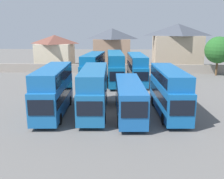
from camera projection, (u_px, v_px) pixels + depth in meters
name	position (u px, v px, depth m)	size (l,w,h in m)	color
ground	(116.00, 80.00, 44.74)	(140.00, 140.00, 0.00)	#605E5B
depot_boundary_wall	(117.00, 69.00, 52.18)	(56.00, 0.50, 1.80)	gray
bus_1	(53.00, 88.00, 26.72)	(3.11, 10.42, 4.98)	#195FA3
bus_2	(94.00, 88.00, 27.00)	(3.05, 10.71, 4.85)	#195F9A
bus_3	(129.00, 97.00, 26.41)	(3.15, 11.02, 3.55)	#195AA5
bus_4	(169.00, 89.00, 26.76)	(2.91, 10.44, 4.83)	#145BA2
bus_5	(93.00, 67.00, 42.39)	(3.30, 10.87, 4.88)	#0D5C9A
bus_6	(115.00, 66.00, 41.88)	(3.23, 12.01, 5.13)	#106299
bus_7	(137.00, 67.00, 41.77)	(3.08, 10.80, 4.81)	#1263A4
house_terrace_left	(55.00, 51.00, 59.16)	(8.23, 8.04, 7.54)	beige
house_terrace_centre	(112.00, 48.00, 59.43)	(8.73, 6.84, 9.04)	#9E7A60
house_terrace_right	(177.00, 46.00, 58.11)	(11.16, 7.27, 10.07)	tan
tree_left_of_lot	(218.00, 50.00, 48.47)	(5.13, 5.13, 7.53)	brown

